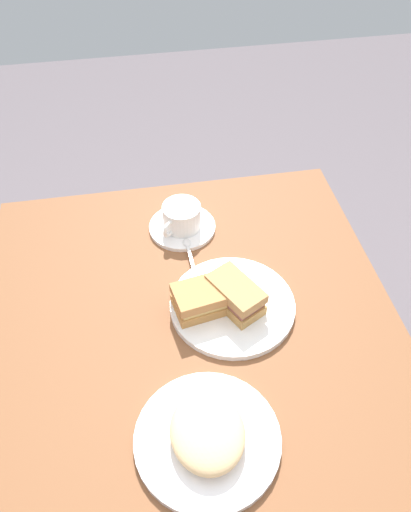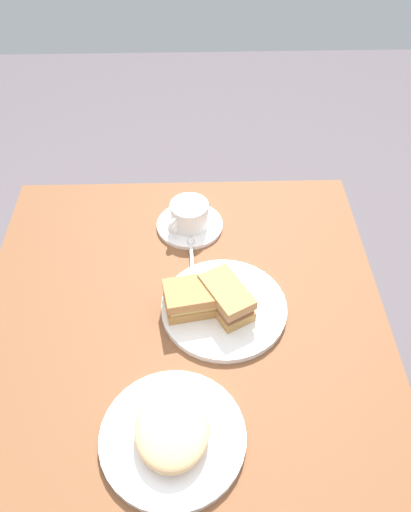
% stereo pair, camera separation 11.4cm
% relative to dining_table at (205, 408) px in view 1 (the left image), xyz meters
% --- Properties ---
extents(dining_table, '(1.19, 0.85, 0.76)m').
position_rel_dining_table_xyz_m(dining_table, '(0.00, 0.00, 0.00)').
color(dining_table, brown).
rests_on(dining_table, ground_plane).
extents(sandwich_plate, '(0.26, 0.26, 0.01)m').
position_rel_dining_table_xyz_m(sandwich_plate, '(0.17, -0.09, 0.09)').
color(sandwich_plate, white).
rests_on(sandwich_plate, dining_table).
extents(sandwich_front, '(0.14, 0.12, 0.06)m').
position_rel_dining_table_xyz_m(sandwich_front, '(0.17, -0.09, 0.13)').
color(sandwich_front, '#B98646').
rests_on(sandwich_front, sandwich_plate).
extents(sandwich_back, '(0.10, 0.15, 0.06)m').
position_rel_dining_table_xyz_m(sandwich_back, '(0.17, -0.04, 0.13)').
color(sandwich_back, '#BB7F42').
rests_on(sandwich_back, sandwich_plate).
extents(coffee_saucer, '(0.16, 0.16, 0.01)m').
position_rel_dining_table_xyz_m(coffee_saucer, '(0.43, -0.02, 0.09)').
color(coffee_saucer, white).
rests_on(coffee_saucer, dining_table).
extents(coffee_cup, '(0.10, 0.10, 0.06)m').
position_rel_dining_table_xyz_m(coffee_cup, '(0.42, -0.02, 0.13)').
color(coffee_cup, white).
rests_on(coffee_cup, coffee_saucer).
extents(spoon, '(0.10, 0.02, 0.01)m').
position_rel_dining_table_xyz_m(spoon, '(0.35, -0.02, 0.10)').
color(spoon, silver).
rests_on(spoon, coffee_saucer).
extents(side_plate, '(0.25, 0.25, 0.01)m').
position_rel_dining_table_xyz_m(side_plate, '(-0.10, 0.01, 0.09)').
color(side_plate, white).
rests_on(side_plate, dining_table).
extents(side_food_pile, '(0.15, 0.13, 0.04)m').
position_rel_dining_table_xyz_m(side_food_pile, '(-0.10, 0.01, 0.12)').
color(side_food_pile, '#E4BA82').
rests_on(side_food_pile, side_plate).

